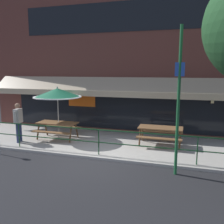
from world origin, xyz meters
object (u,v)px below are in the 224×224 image
patio_umbrella_left (57,93)px  picnic_table_centre (160,131)px  picnic_table_left (57,126)px  pedestrian_walking (18,120)px  street_sign_pole (178,101)px

patio_umbrella_left → picnic_table_centre: bearing=3.2°
picnic_table_left → patio_umbrella_left: 1.48m
pedestrian_walking → street_sign_pole: 6.89m
picnic_table_left → pedestrian_walking: bearing=-145.1°
picnic_table_left → picnic_table_centre: (4.57, 0.38, 0.00)m
picnic_table_centre → patio_umbrella_left: size_ratio=0.76×
street_sign_pole → patio_umbrella_left: bearing=156.2°
patio_umbrella_left → pedestrian_walking: size_ratio=1.39×
pedestrian_walking → picnic_table_left: bearing=34.9°
picnic_table_centre → patio_umbrella_left: bearing=-176.8°
picnic_table_centre → pedestrian_walking: (-5.91, -1.31, 0.35)m
picnic_table_left → picnic_table_centre: bearing=4.7°
pedestrian_walking → patio_umbrella_left: bearing=38.1°
picnic_table_centre → pedestrian_walking: size_ratio=1.05×
picnic_table_left → street_sign_pole: size_ratio=0.40×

